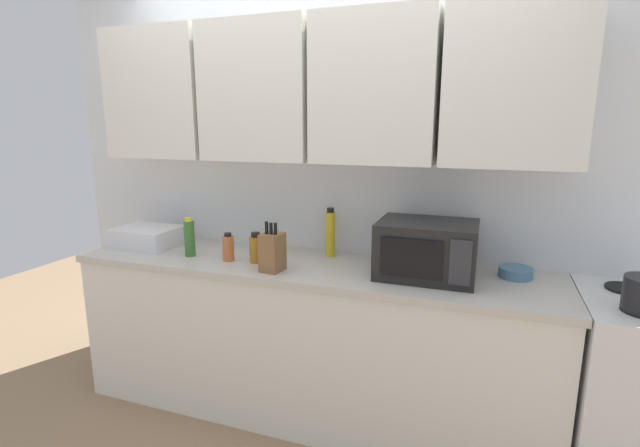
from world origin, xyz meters
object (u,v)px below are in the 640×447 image
(microwave, at_px, (427,249))
(bottle_yellow_mustard, at_px, (330,233))
(bottle_green_oil, at_px, (189,238))
(bowl_ceramic_small, at_px, (516,272))
(knife_block, at_px, (272,252))
(bottle_amber_vinegar, at_px, (256,248))
(bottle_spice_jar, at_px, (228,248))
(dish_rack, at_px, (147,237))

(microwave, relative_size, bottle_yellow_mustard, 1.69)
(bottle_green_oil, distance_m, bowl_ceramic_small, 1.78)
(microwave, bearing_deg, knife_block, -166.55)
(bottle_amber_vinegar, distance_m, bowl_ceramic_small, 1.36)
(bottle_spice_jar, distance_m, bowl_ceramic_small, 1.52)
(dish_rack, bearing_deg, bottle_spice_jar, -8.61)
(microwave, distance_m, knife_block, 0.79)
(bottle_green_oil, height_order, bottle_yellow_mustard, bottle_yellow_mustard)
(bottle_green_oil, distance_m, bottle_yellow_mustard, 0.82)
(dish_rack, xyz_separation_m, bottle_spice_jar, (0.64, -0.10, 0.01))
(microwave, xyz_separation_m, bowl_ceramic_small, (0.43, 0.13, -0.11))
(microwave, relative_size, bowl_ceramic_small, 2.94)
(bottle_amber_vinegar, xyz_separation_m, bottle_green_oil, (-0.42, -0.01, 0.03))
(microwave, distance_m, dish_rack, 1.72)
(bottle_yellow_mustard, bearing_deg, microwave, -18.05)
(bottle_spice_jar, xyz_separation_m, bowl_ceramic_small, (1.50, 0.23, -0.05))
(bottle_spice_jar, xyz_separation_m, bottle_green_oil, (-0.26, 0.01, 0.03))
(bottle_amber_vinegar, xyz_separation_m, bottle_yellow_mustard, (0.35, 0.26, 0.06))
(bottle_green_oil, bearing_deg, bottle_yellow_mustard, 19.76)
(dish_rack, distance_m, bottle_yellow_mustard, 1.17)
(bottle_amber_vinegar, distance_m, bottle_yellow_mustard, 0.44)
(knife_block, relative_size, bottle_amber_vinegar, 1.55)
(dish_rack, relative_size, bottle_green_oil, 1.67)
(microwave, distance_m, bowl_ceramic_small, 0.46)
(bottle_amber_vinegar, xyz_separation_m, bottle_spice_jar, (-0.16, -0.02, -0.00))
(bowl_ceramic_small, bearing_deg, bottle_green_oil, -172.76)
(knife_block, bearing_deg, microwave, 13.45)
(bottle_spice_jar, relative_size, bottle_yellow_mustard, 0.56)
(bottle_amber_vinegar, bearing_deg, bottle_spice_jar, -171.37)
(dish_rack, bearing_deg, bottle_yellow_mustard, 9.35)
(bowl_ceramic_small, bearing_deg, microwave, -162.55)
(knife_block, bearing_deg, bottle_amber_vinegar, 144.92)
(knife_block, height_order, bottle_spice_jar, knife_block)
(microwave, height_order, dish_rack, microwave)
(knife_block, xyz_separation_m, bottle_amber_vinegar, (-0.15, 0.11, -0.02))
(bottle_yellow_mustard, xyz_separation_m, bowl_ceramic_small, (1.00, -0.05, -0.11))
(dish_rack, distance_m, bottle_spice_jar, 0.65)
(bottle_green_oil, xyz_separation_m, bowl_ceramic_small, (1.77, 0.22, -0.08))
(knife_block, distance_m, bottle_yellow_mustard, 0.42)
(bottle_spice_jar, bearing_deg, bottle_yellow_mustard, 29.45)
(knife_block, relative_size, bottle_yellow_mustard, 0.93)
(microwave, xyz_separation_m, bottle_spice_jar, (-1.08, -0.10, -0.07))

